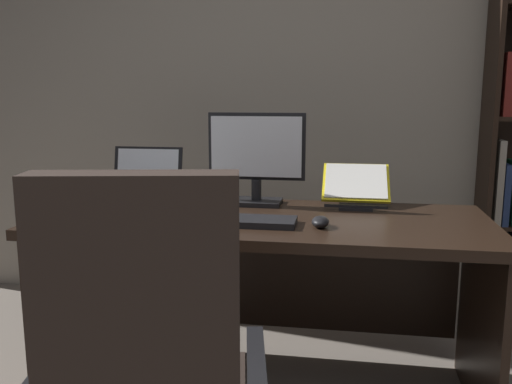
{
  "coord_description": "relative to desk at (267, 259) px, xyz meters",
  "views": [
    {
      "loc": [
        0.08,
        -0.86,
        1.24
      ],
      "look_at": [
        -0.26,
        1.2,
        0.86
      ],
      "focal_mm": 38.41,
      "sensor_mm": 36.0,
      "label": 1
    }
  ],
  "objects": [
    {
      "name": "reading_stand_with_book",
      "position": [
        0.36,
        0.23,
        0.29
      ],
      "size": [
        0.29,
        0.28,
        0.17
      ],
      "color": "black",
      "rests_on": "desk"
    },
    {
      "name": "computer_mouse",
      "position": [
        0.23,
        -0.22,
        0.22
      ],
      "size": [
        0.06,
        0.1,
        0.04
      ],
      "primitive_type": "ellipsoid",
      "color": "black",
      "rests_on": "desk"
    },
    {
      "name": "monitor",
      "position": [
        -0.07,
        0.16,
        0.4
      ],
      "size": [
        0.43,
        0.16,
        0.4
      ],
      "color": "black",
      "rests_on": "desk"
    },
    {
      "name": "desk",
      "position": [
        0.0,
        0.0,
        0.0
      ],
      "size": [
        1.77,
        0.74,
        0.75
      ],
      "color": "black",
      "rests_on": "ground"
    },
    {
      "name": "wall_back",
      "position": [
        0.24,
        1.0,
        0.78
      ],
      "size": [
        5.08,
        0.12,
        2.66
      ],
      "primitive_type": "cube",
      "color": "#A89E8E",
      "rests_on": "ground"
    },
    {
      "name": "notepad",
      "position": [
        -0.35,
        -0.06,
        0.21
      ],
      "size": [
        0.18,
        0.23,
        0.01
      ],
      "primitive_type": "cube",
      "rotation": [
        0.0,
        0.0,
        0.18
      ],
      "color": "white",
      "rests_on": "desk"
    },
    {
      "name": "keyboard",
      "position": [
        -0.07,
        -0.22,
        0.21
      ],
      "size": [
        0.42,
        0.15,
        0.02
      ],
      "primitive_type": "cube",
      "color": "black",
      "rests_on": "desk"
    },
    {
      "name": "laptop",
      "position": [
        -0.61,
        0.16,
        0.25
      ],
      "size": [
        0.33,
        0.28,
        0.24
      ],
      "color": "black",
      "rests_on": "desk"
    },
    {
      "name": "open_binder",
      "position": [
        -0.58,
        -0.27,
        0.21
      ],
      "size": [
        0.48,
        0.37,
        0.02
      ],
      "rotation": [
        0.0,
        0.0,
        0.13
      ],
      "color": "#2D84C6",
      "rests_on": "desk"
    },
    {
      "name": "pen",
      "position": [
        -0.33,
        -0.06,
        0.22
      ],
      "size": [
        0.14,
        0.02,
        0.01
      ],
      "primitive_type": "cylinder",
      "rotation": [
        0.0,
        1.57,
        -0.08
      ],
      "color": "black",
      "rests_on": "notepad"
    }
  ]
}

